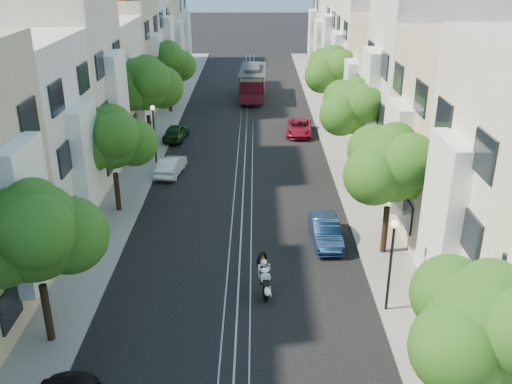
{
  "coord_description": "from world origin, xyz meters",
  "views": [
    {
      "loc": [
        0.78,
        -16.23,
        14.15
      ],
      "look_at": [
        0.81,
        11.74,
        2.2
      ],
      "focal_mm": 40.0,
      "sensor_mm": 36.0,
      "label": 1
    }
  ],
  "objects_px": {
    "tree_w_b": "(113,140)",
    "cable_car": "(253,81)",
    "tree_w_d": "(168,63)",
    "parked_car_e_mid": "(325,231)",
    "tree_e_a": "(486,326)",
    "sportbike_rider": "(264,275)",
    "tree_e_c": "(355,108)",
    "tree_w_a": "(35,234)",
    "lamp_east": "(392,252)",
    "lamp_west": "(154,126)",
    "parked_car_w_mid": "(171,166)",
    "tree_e_b": "(393,166)",
    "tree_w_c": "(147,85)",
    "parked_car_e_far": "(299,128)",
    "tree_e_d": "(334,71)",
    "parked_car_w_far": "(176,132)"
  },
  "relations": [
    {
      "from": "parked_car_e_far",
      "to": "tree_w_b",
      "type": "bearing_deg",
      "value": -121.51
    },
    {
      "from": "tree_w_b",
      "to": "parked_car_e_far",
      "type": "relative_size",
      "value": 1.45
    },
    {
      "from": "tree_e_a",
      "to": "sportbike_rider",
      "type": "xyz_separation_m",
      "value": [
        -6.11,
        8.42,
        -3.46
      ]
    },
    {
      "from": "tree_e_b",
      "to": "lamp_east",
      "type": "relative_size",
      "value": 1.61
    },
    {
      "from": "parked_car_w_mid",
      "to": "tree_w_a",
      "type": "bearing_deg",
      "value": 90.49
    },
    {
      "from": "lamp_east",
      "to": "lamp_west",
      "type": "height_order",
      "value": "same"
    },
    {
      "from": "lamp_west",
      "to": "sportbike_rider",
      "type": "xyz_separation_m",
      "value": [
        7.46,
        -16.6,
        -1.9
      ]
    },
    {
      "from": "tree_e_a",
      "to": "tree_e_b",
      "type": "relative_size",
      "value": 0.94
    },
    {
      "from": "tree_w_b",
      "to": "tree_w_d",
      "type": "bearing_deg",
      "value": 90.0
    },
    {
      "from": "parked_car_w_mid",
      "to": "cable_car",
      "type": "bearing_deg",
      "value": -97.01
    },
    {
      "from": "tree_w_b",
      "to": "parked_car_w_mid",
      "type": "height_order",
      "value": "tree_w_b"
    },
    {
      "from": "parked_car_e_far",
      "to": "sportbike_rider",
      "type": "bearing_deg",
      "value": -91.87
    },
    {
      "from": "parked_car_e_mid",
      "to": "parked_car_e_far",
      "type": "height_order",
      "value": "parked_car_e_mid"
    },
    {
      "from": "parked_car_e_mid",
      "to": "tree_e_d",
      "type": "bearing_deg",
      "value": 79.84
    },
    {
      "from": "tree_w_b",
      "to": "cable_car",
      "type": "bearing_deg",
      "value": 74.42
    },
    {
      "from": "lamp_west",
      "to": "parked_car_w_far",
      "type": "height_order",
      "value": "lamp_west"
    },
    {
      "from": "cable_car",
      "to": "parked_car_e_far",
      "type": "height_order",
      "value": "cable_car"
    },
    {
      "from": "tree_e_b",
      "to": "sportbike_rider",
      "type": "distance_m",
      "value": 8.03
    },
    {
      "from": "tree_w_d",
      "to": "parked_car_e_mid",
      "type": "xyz_separation_m",
      "value": [
        11.56,
        -25.79,
        -3.95
      ]
    },
    {
      "from": "tree_w_d",
      "to": "parked_car_w_mid",
      "type": "xyz_separation_m",
      "value": [
        2.17,
        -15.97,
        -3.98
      ]
    },
    {
      "from": "tree_e_a",
      "to": "sportbike_rider",
      "type": "height_order",
      "value": "tree_e_a"
    },
    {
      "from": "tree_e_a",
      "to": "tree_e_c",
      "type": "bearing_deg",
      "value": 90.0
    },
    {
      "from": "tree_e_b",
      "to": "sportbike_rider",
      "type": "height_order",
      "value": "tree_e_b"
    },
    {
      "from": "tree_w_a",
      "to": "lamp_west",
      "type": "height_order",
      "value": "tree_w_a"
    },
    {
      "from": "tree_e_a",
      "to": "tree_w_b",
      "type": "relative_size",
      "value": 1.0
    },
    {
      "from": "tree_w_d",
      "to": "cable_car",
      "type": "distance_m",
      "value": 9.75
    },
    {
      "from": "tree_e_d",
      "to": "tree_e_a",
      "type": "bearing_deg",
      "value": -90.0
    },
    {
      "from": "tree_e_c",
      "to": "sportbike_rider",
      "type": "distance_m",
      "value": 16.22
    },
    {
      "from": "cable_car",
      "to": "parked_car_e_mid",
      "type": "relative_size",
      "value": 2.04
    },
    {
      "from": "tree_e_a",
      "to": "parked_car_w_far",
      "type": "distance_m",
      "value": 33.46
    },
    {
      "from": "tree_e_a",
      "to": "cable_car",
      "type": "height_order",
      "value": "tree_e_a"
    },
    {
      "from": "tree_w_a",
      "to": "tree_w_d",
      "type": "bearing_deg",
      "value": 90.0
    },
    {
      "from": "tree_e_b",
      "to": "parked_car_w_mid",
      "type": "distance_m",
      "value": 16.97
    },
    {
      "from": "tree_w_c",
      "to": "parked_car_w_far",
      "type": "xyz_separation_m",
      "value": [
        1.54,
        2.66,
        -4.42
      ]
    },
    {
      "from": "sportbike_rider",
      "to": "cable_car",
      "type": "height_order",
      "value": "cable_car"
    },
    {
      "from": "tree_e_c",
      "to": "parked_car_e_far",
      "type": "height_order",
      "value": "tree_e_c"
    },
    {
      "from": "tree_w_a",
      "to": "parked_car_w_mid",
      "type": "relative_size",
      "value": 1.76
    },
    {
      "from": "tree_w_a",
      "to": "lamp_east",
      "type": "bearing_deg",
      "value": 8.57
    },
    {
      "from": "tree_w_c",
      "to": "sportbike_rider",
      "type": "xyz_separation_m",
      "value": [
        8.29,
        -19.58,
        -4.13
      ]
    },
    {
      "from": "tree_e_c",
      "to": "cable_car",
      "type": "height_order",
      "value": "tree_e_c"
    },
    {
      "from": "tree_e_c",
      "to": "tree_w_a",
      "type": "distance_m",
      "value": 23.05
    },
    {
      "from": "tree_w_c",
      "to": "parked_car_e_far",
      "type": "height_order",
      "value": "tree_w_c"
    },
    {
      "from": "cable_car",
      "to": "parked_car_w_mid",
      "type": "xyz_separation_m",
      "value": [
        -5.47,
        -21.36,
        -1.2
      ]
    },
    {
      "from": "sportbike_rider",
      "to": "parked_car_e_mid",
      "type": "height_order",
      "value": "sportbike_rider"
    },
    {
      "from": "lamp_east",
      "to": "parked_car_e_far",
      "type": "height_order",
      "value": "lamp_east"
    },
    {
      "from": "tree_w_a",
      "to": "tree_e_c",
      "type": "bearing_deg",
      "value": 51.34
    },
    {
      "from": "tree_w_c",
      "to": "sportbike_rider",
      "type": "relative_size",
      "value": 3.3
    },
    {
      "from": "tree_e_b",
      "to": "parked_car_e_far",
      "type": "relative_size",
      "value": 1.55
    },
    {
      "from": "tree_e_b",
      "to": "tree_e_c",
      "type": "distance_m",
      "value": 11.0
    },
    {
      "from": "tree_e_c",
      "to": "parked_car_w_far",
      "type": "bearing_deg",
      "value": 149.21
    }
  ]
}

